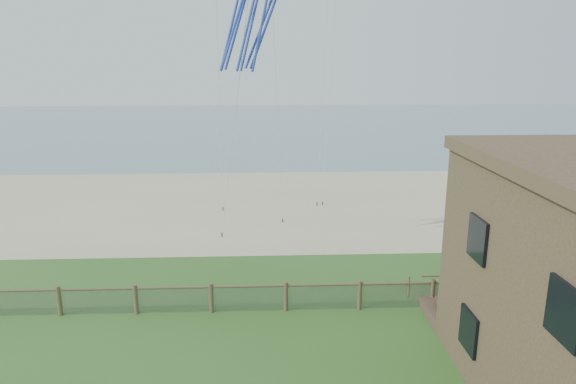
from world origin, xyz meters
The scene contains 4 objects.
sand_beach centered at (0.00, 22.00, 0.00)m, with size 72.00×20.00×0.02m, color tan.
ocean centered at (0.00, 66.00, 0.00)m, with size 160.00×68.00×0.02m, color slate.
chainlink_fence centered at (0.00, 6.00, 0.55)m, with size 36.20×0.20×1.25m, color #493A29, non-canonical shape.
picnic_table centered at (6.73, 5.00, 0.37)m, with size 1.75×1.32×0.74m, color brown, non-canonical shape.
Camera 1 is at (-0.73, -12.95, 9.94)m, focal length 32.00 mm.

